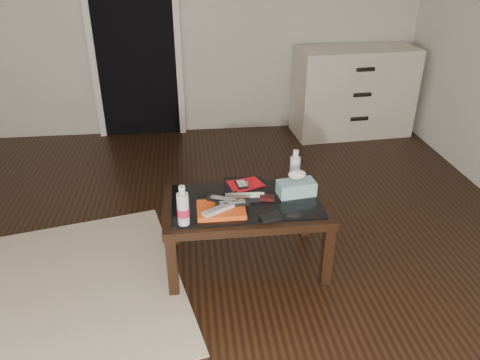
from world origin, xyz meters
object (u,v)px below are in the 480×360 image
Objects in this scene: dresser at (353,92)px; water_bottle_right at (295,167)px; water_bottle_left at (183,205)px; coffee_table at (246,209)px; textbook at (244,187)px; tissue_box at (296,188)px.

water_bottle_right is at bearing -122.55° from dresser.
water_bottle_left is 0.82m from water_bottle_right.
coffee_table is at bearing 29.44° from water_bottle_left.
textbook is 1.09× the size of tissue_box.
tissue_box is at bearing -11.78° from textbook.
tissue_box is (0.32, -0.09, 0.02)m from textbook.
water_bottle_left is (-0.38, -0.21, 0.18)m from coffee_table.
water_bottle_right is (0.72, 0.39, 0.00)m from water_bottle_left.
water_bottle_left is at bearing -167.54° from tissue_box.
water_bottle_left is (-1.77, -2.32, 0.13)m from dresser.
dresser is 2.92m from water_bottle_left.
water_bottle_left is at bearing -131.27° from dresser.
dresser is 5.17× the size of water_bottle_left.
water_bottle_left is 1.03× the size of tissue_box.
dresser is 2.20m from water_bottle_right.
water_bottle_left is 1.00× the size of water_bottle_right.
textbook is at bearing 41.77° from water_bottle_left.
tissue_box is (0.32, 0.04, 0.11)m from coffee_table.
dresser is (1.39, 2.10, 0.05)m from coffee_table.
tissue_box is at bearing -97.74° from water_bottle_right.
dresser reaches higher than coffee_table.
water_bottle_left is at bearing -151.43° from water_bottle_right.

